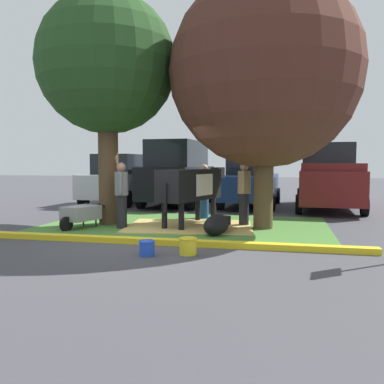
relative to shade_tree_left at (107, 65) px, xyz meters
The scene contains 18 objects.
ground_plane 4.98m from the shade_tree_left, 51.07° to the right, with size 80.00×80.00×0.00m, color #424247.
grass_island 4.72m from the shade_tree_left, ahead, with size 7.44×4.77×0.02m, color #477A33.
curb_yellow 5.23m from the shade_tree_left, 48.69° to the right, with size 8.64×0.24×0.12m, color yellow.
hay_bedding 4.79m from the shade_tree_left, ahead, with size 3.20×2.40×0.04m, color tan.
shade_tree_left is the anchor object (origin of this frame).
shade_tree_right 4.14m from the shade_tree_left, ahead, with size 4.75×4.75×6.29m.
cow_holstein 3.89m from the shade_tree_left, ahead, with size 1.34×3.06×1.54m.
calf_lying 5.17m from the shade_tree_left, 17.08° to the right, with size 0.68×1.33×0.48m.
person_handler 4.44m from the shade_tree_left, 36.97° to the left, with size 0.53×0.34×1.63m.
person_visitor_near 3.46m from the shade_tree_left, 44.98° to the right, with size 0.34×0.51×1.68m.
person_visitor_far 4.94m from the shade_tree_left, ahead, with size 0.34×0.53×1.70m.
wheelbarrow 3.98m from the shade_tree_left, 115.96° to the right, with size 0.91×1.61×0.63m.
bucket_blue 5.75m from the shade_tree_left, 56.41° to the right, with size 0.31×0.31×0.27m.
bucket_yellow 5.93m from the shade_tree_left, 46.79° to the right, with size 0.34×0.34×0.31m.
sedan_silver 6.67m from the shade_tree_left, 109.28° to the left, with size 2.17×4.48×2.02m.
suv_black 6.13m from the shade_tree_left, 84.14° to the left, with size 2.28×4.68×2.52m.
sedan_blue 7.27m from the shade_tree_left, 58.56° to the left, with size 2.17×4.48×2.02m.
pickup_truck_maroon 8.75m from the shade_tree_left, 40.64° to the left, with size 2.40×5.48×2.42m.
Camera 1 is at (3.01, -8.34, 1.68)m, focal length 38.58 mm.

